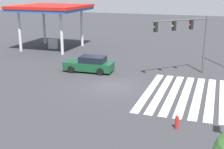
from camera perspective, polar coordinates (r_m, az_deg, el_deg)
ground_plane at (r=26.32m, az=0.00°, el=-2.24°), size 137.71×137.71×0.00m
crosswalk_markings at (r=25.12m, az=13.24°, el=-3.58°), size 9.79×6.30×0.01m
traffic_signal_mast at (r=29.47m, az=13.61°, el=7.49°), size 4.34×4.34×5.50m
car_1 at (r=30.80m, az=-4.09°, el=1.88°), size 2.33×4.90×1.58m
gas_station_canopy at (r=42.45m, az=-11.09°, el=11.59°), size 8.72×8.72×5.76m
fire_hydrant at (r=19.09m, az=11.77°, el=-8.51°), size 0.22×0.22×0.86m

